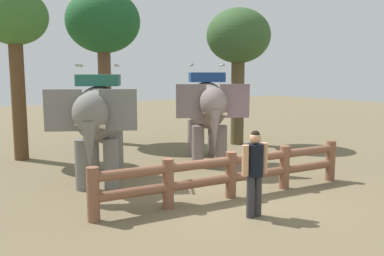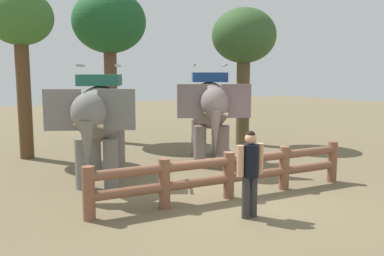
{
  "view_description": "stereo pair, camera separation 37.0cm",
  "coord_description": "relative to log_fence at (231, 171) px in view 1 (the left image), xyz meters",
  "views": [
    {
      "loc": [
        -5.56,
        -6.97,
        2.81
      ],
      "look_at": [
        0.0,
        1.74,
        1.4
      ],
      "focal_mm": 38.33,
      "sensor_mm": 36.0,
      "label": 1
    },
    {
      "loc": [
        -5.24,
        -7.16,
        2.81
      ],
      "look_at": [
        0.0,
        1.74,
        1.4
      ],
      "focal_mm": 38.33,
      "sensor_mm": 36.0,
      "label": 2
    }
  ],
  "objects": [
    {
      "name": "tree_far_left",
      "position": [
        4.53,
        5.42,
        3.43
      ],
      "size": [
        2.45,
        2.45,
        5.24
      ],
      "color": "brown",
      "rests_on": "ground"
    },
    {
      "name": "log_fence",
      "position": [
        0.0,
        0.0,
        0.0
      ],
      "size": [
        6.46,
        0.67,
        1.05
      ],
      "color": "brown",
      "rests_on": "ground"
    },
    {
      "name": "ground_plane",
      "position": [
        0.0,
        -0.11,
        -0.6
      ],
      "size": [
        60.0,
        60.0,
        0.0
      ],
      "primitive_type": "plane",
      "color": "brown"
    },
    {
      "name": "tree_far_right",
      "position": [
        0.29,
        8.49,
        4.03
      ],
      "size": [
        2.87,
        2.87,
        5.99
      ],
      "color": "brown",
      "rests_on": "ground"
    },
    {
      "name": "elephant_center",
      "position": [
        1.62,
        3.29,
        1.12
      ],
      "size": [
        2.86,
        3.59,
        3.07
      ],
      "color": "slate",
      "rests_on": "ground"
    },
    {
      "name": "tree_back_center",
      "position": [
        -3.2,
        6.9,
        3.7
      ],
      "size": [
        2.08,
        2.08,
        5.42
      ],
      "color": "brown",
      "rests_on": "ground"
    },
    {
      "name": "tourist_woman_in_black",
      "position": [
        -0.38,
        -1.22,
        0.39
      ],
      "size": [
        0.6,
        0.34,
        1.71
      ],
      "color": "#2F2F32",
      "rests_on": "ground"
    },
    {
      "name": "elephant_near_left",
      "position": [
        -2.03,
        2.8,
        1.09
      ],
      "size": [
        2.77,
        3.54,
        3.01
      ],
      "color": "slate",
      "rests_on": "ground"
    }
  ]
}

